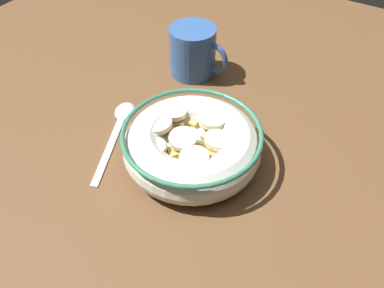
{
  "coord_description": "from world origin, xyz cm",
  "views": [
    {
      "loc": [
        18.33,
        -29.84,
        38.25
      ],
      "look_at": [
        0.0,
        0.0,
        3.0
      ],
      "focal_mm": 36.76,
      "sensor_mm": 36.0,
      "label": 1
    }
  ],
  "objects": [
    {
      "name": "ground_plane",
      "position": [
        0.0,
        0.0,
        -1.0
      ],
      "size": [
        114.99,
        114.99,
        2.0
      ],
      "primitive_type": "cube",
      "color": "brown"
    },
    {
      "name": "coffee_mug",
      "position": [
        -10.26,
        17.2,
        3.99
      ],
      "size": [
        10.08,
        7.45,
        7.98
      ],
      "color": "#335999",
      "rests_on": "ground_plane"
    },
    {
      "name": "cereal_bowl",
      "position": [
        -0.03,
        -0.01,
        2.87
      ],
      "size": [
        17.68,
        17.68,
        5.37
      ],
      "color": "beige",
      "rests_on": "ground_plane"
    },
    {
      "name": "spoon",
      "position": [
        -12.73,
        0.75,
        0.33
      ],
      "size": [
        8.46,
        16.15,
        0.8
      ],
      "color": "#B7B7BC",
      "rests_on": "ground_plane"
    }
  ]
}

